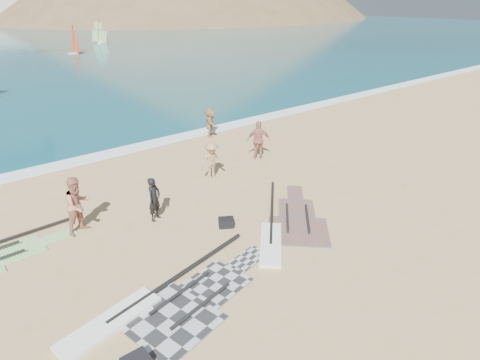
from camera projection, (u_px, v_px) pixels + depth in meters
ground at (289, 266)px, 11.93m from camera, size 300.00×300.00×0.00m
surf_line at (117, 153)px, 20.59m from camera, size 300.00×1.20×0.04m
headland_main at (200, 18)px, 152.36m from camera, size 143.00×143.00×45.00m
headland_minor at (253, 15)px, 179.55m from camera, size 70.00×70.00×28.00m
rig_grey at (164, 304)px, 10.38m from camera, size 6.41×3.14×0.20m
rig_orange at (285, 226)px, 13.90m from camera, size 5.10×4.68×0.20m
gear_bag_far at (226, 223)px, 13.92m from camera, size 0.64×0.59×0.32m
person_wetsuit at (154, 199)px, 14.11m from camera, size 0.70×0.62×1.62m
beachgoer_left at (78, 205)px, 13.31m from camera, size 1.17×1.04×2.00m
beachgoer_mid at (212, 161)px, 17.38m from camera, size 1.13×0.72×1.66m
beachgoer_back at (259, 140)px, 19.46m from camera, size 1.17×1.06×1.91m
beachgoer_right at (210, 122)px, 22.74m from camera, size 1.30×1.53×1.66m
windsurfer_centre at (75, 45)px, 56.14m from camera, size 2.12×2.55×3.81m
windsurfer_right at (99, 36)px, 68.88m from camera, size 2.32×2.18×3.93m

